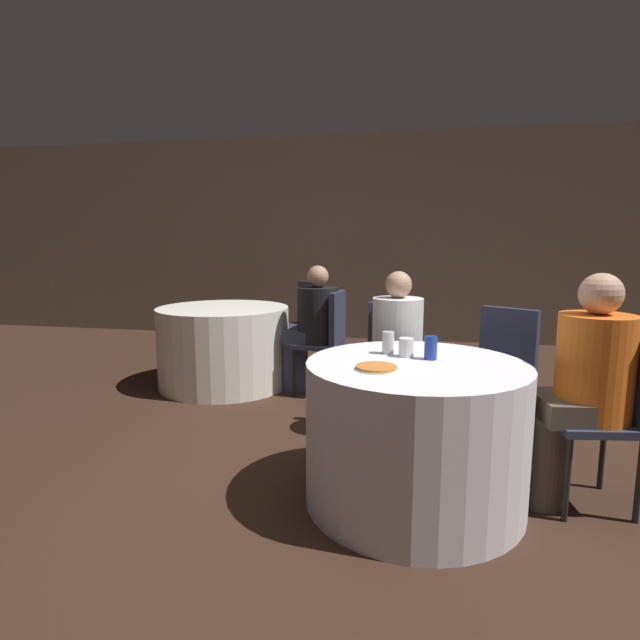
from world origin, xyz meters
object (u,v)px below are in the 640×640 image
(table_near, at_px, (415,433))
(person_orange_shirt, at_px, (580,388))
(soda_can_silver, at_px, (388,343))
(chair_far_east, at_px, (328,333))
(soda_can_blue, at_px, (431,348))
(person_white_shirt, at_px, (398,356))
(chair_near_northeast, at_px, (501,365))
(pizza_plate_near, at_px, (376,368))
(table_far, at_px, (224,346))
(chair_near_east, at_px, (611,401))
(chair_near_north, at_px, (395,356))
(person_black_shirt, at_px, (311,328))
(chair_far_northeast, at_px, (305,316))

(table_near, height_order, person_orange_shirt, person_orange_shirt)
(person_orange_shirt, distance_m, soda_can_silver, 0.99)
(chair_far_east, distance_m, soda_can_blue, 1.88)
(person_orange_shirt, relative_size, person_white_shirt, 1.04)
(chair_near_northeast, bearing_deg, pizza_plate_near, 87.10)
(chair_far_east, relative_size, soda_can_silver, 7.58)
(chair_far_east, bearing_deg, soda_can_silver, -152.36)
(table_far, relative_size, chair_near_east, 1.33)
(chair_near_northeast, bearing_deg, table_near, 90.00)
(table_far, bearing_deg, chair_near_north, -28.36)
(chair_near_northeast, bearing_deg, chair_far_east, -1.84)
(person_black_shirt, xyz_separation_m, soda_can_silver, (0.78, -1.58, 0.21))
(chair_far_east, distance_m, person_orange_shirt, 2.27)
(person_white_shirt, bearing_deg, chair_near_east, 140.27)
(chair_near_northeast, xyz_separation_m, pizza_plate_near, (-0.73, -0.99, 0.20))
(chair_far_northeast, relative_size, soda_can_silver, 7.58)
(pizza_plate_near, bearing_deg, chair_near_north, 88.02)
(chair_near_north, bearing_deg, soda_can_blue, 95.18)
(person_orange_shirt, distance_m, soda_can_blue, 0.77)
(soda_can_silver, bearing_deg, chair_near_east, -1.48)
(person_black_shirt, bearing_deg, soda_can_blue, -143.00)
(table_near, relative_size, person_black_shirt, 0.98)
(table_far, distance_m, person_black_shirt, 0.89)
(chair_near_east, relative_size, chair_near_north, 1.00)
(person_white_shirt, distance_m, soda_can_blue, 0.77)
(chair_near_east, height_order, soda_can_silver, chair_near_east)
(chair_far_northeast, xyz_separation_m, pizza_plate_near, (1.01, -2.87, 0.20))
(chair_far_east, bearing_deg, table_near, -150.00)
(chair_near_northeast, xyz_separation_m, person_orange_shirt, (0.27, -0.69, 0.07))
(chair_near_east, xyz_separation_m, person_orange_shirt, (-0.15, -0.02, 0.07))
(chair_near_northeast, bearing_deg, chair_near_north, 21.16)
(chair_near_east, height_order, chair_near_north, same)
(chair_far_northeast, distance_m, person_black_shirt, 0.97)
(person_orange_shirt, xyz_separation_m, person_white_shirt, (-0.94, 0.68, -0.03))
(chair_near_east, distance_m, person_orange_shirt, 0.17)
(chair_near_northeast, bearing_deg, soda_can_silver, 75.87)
(chair_near_northeast, distance_m, chair_near_east, 0.79)
(chair_far_northeast, relative_size, person_black_shirt, 0.81)
(person_white_shirt, bearing_deg, chair_far_east, -64.24)
(table_far, bearing_deg, chair_far_east, -6.06)
(chair_near_east, height_order, chair_far_northeast, same)
(chair_near_east, distance_m, chair_near_north, 1.38)
(chair_near_northeast, bearing_deg, person_white_shirt, 34.46)
(chair_far_east, xyz_separation_m, person_black_shirt, (-0.16, 0.02, 0.04))
(table_near, height_order, pizza_plate_near, pizza_plate_near)
(table_near, distance_m, person_black_shirt, 2.01)
(person_orange_shirt, relative_size, soda_can_silver, 9.86)
(table_near, height_order, soda_can_blue, soda_can_blue)
(chair_far_east, bearing_deg, person_black_shirt, 90.00)
(table_near, relative_size, chair_near_north, 1.22)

